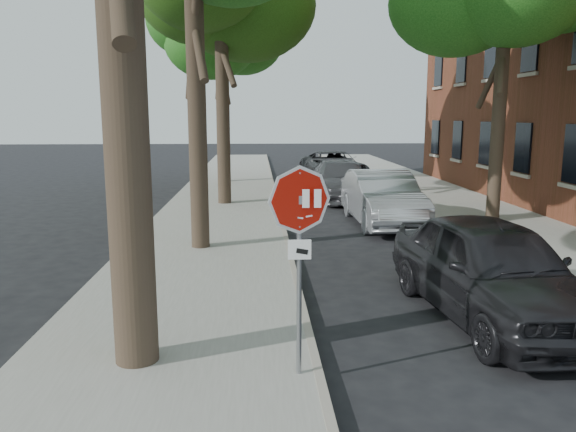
# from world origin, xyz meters

# --- Properties ---
(ground) EXTENTS (120.00, 120.00, 0.00)m
(ground) POSITION_xyz_m (0.00, 0.00, 0.00)
(ground) COLOR black
(ground) RESTS_ON ground
(sidewalk_left) EXTENTS (4.00, 55.00, 0.12)m
(sidewalk_left) POSITION_xyz_m (-2.50, 12.00, 0.06)
(sidewalk_left) COLOR gray
(sidewalk_left) RESTS_ON ground
(sidewalk_right) EXTENTS (4.00, 55.00, 0.12)m
(sidewalk_right) POSITION_xyz_m (6.00, 12.00, 0.06)
(sidewalk_right) COLOR gray
(sidewalk_right) RESTS_ON ground
(curb_left) EXTENTS (0.12, 55.00, 0.13)m
(curb_left) POSITION_xyz_m (-0.45, 12.00, 0.07)
(curb_left) COLOR #9E9384
(curb_left) RESTS_ON ground
(curb_right) EXTENTS (0.12, 55.00, 0.13)m
(curb_right) POSITION_xyz_m (3.95, 12.00, 0.07)
(curb_right) COLOR #9E9384
(curb_right) RESTS_ON ground
(stop_sign) EXTENTS (0.76, 0.34, 2.61)m
(stop_sign) POSITION_xyz_m (-0.70, -0.03, 1.95)
(stop_sign) COLOR gray
(stop_sign) RESTS_ON sidewalk_left
(tree_far) EXTENTS (5.29, 4.91, 9.33)m
(tree_far) POSITION_xyz_m (-2.72, 21.11, 7.21)
(tree_far) COLOR black
(tree_far) RESTS_ON sidewalk_left
(car_a) EXTENTS (2.45, 5.09, 1.68)m
(car_a) POSITION_xyz_m (2.60, 2.09, 0.84)
(car_a) COLOR black
(car_a) RESTS_ON ground
(car_b) EXTENTS (1.84, 5.00, 1.64)m
(car_b) POSITION_xyz_m (2.60, 10.13, 0.82)
(car_b) COLOR #93969A
(car_b) RESTS_ON ground
(car_c) EXTENTS (2.21, 5.22, 1.50)m
(car_c) POSITION_xyz_m (2.14, 15.50, 0.75)
(car_c) COLOR #424246
(car_c) RESTS_ON ground
(car_d) EXTENTS (3.18, 5.79, 1.54)m
(car_d) POSITION_xyz_m (2.60, 21.15, 0.77)
(car_d) COLOR black
(car_d) RESTS_ON ground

